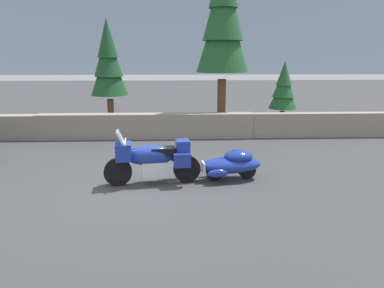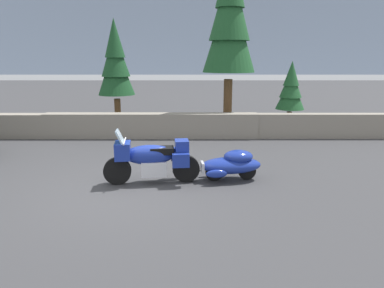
# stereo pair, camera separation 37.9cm
# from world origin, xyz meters

# --- Properties ---
(ground_plane) EXTENTS (80.00, 80.00, 0.00)m
(ground_plane) POSITION_xyz_m (0.00, 0.00, 0.00)
(ground_plane) COLOR #38383A
(stone_guard_wall) EXTENTS (24.00, 0.57, 0.93)m
(stone_guard_wall) POSITION_xyz_m (-0.48, 5.54, 0.46)
(stone_guard_wall) COLOR gray
(stone_guard_wall) RESTS_ON ground
(distant_ridgeline) EXTENTS (240.00, 80.00, 16.00)m
(distant_ridgeline) POSITION_xyz_m (0.00, 95.53, 8.00)
(distant_ridgeline) COLOR #8C9EB7
(distant_ridgeline) RESTS_ON ground
(touring_motorcycle) EXTENTS (2.31, 0.89, 1.33)m
(touring_motorcycle) POSITION_xyz_m (0.57, 0.51, 0.62)
(touring_motorcycle) COLOR black
(touring_motorcycle) RESTS_ON ground
(car_shaped_trailer) EXTENTS (2.23, 0.88, 0.76)m
(car_shaped_trailer) POSITION_xyz_m (2.51, 0.72, 0.41)
(car_shaped_trailer) COLOR black
(car_shaped_trailer) RESTS_ON ground
(pine_tree_tall) EXTENTS (2.07, 2.07, 7.32)m
(pine_tree_tall) POSITION_xyz_m (3.00, 6.86, 4.59)
(pine_tree_tall) COLOR brown
(pine_tree_tall) RESTS_ON ground
(pine_tree_secondary) EXTENTS (1.15, 1.15, 2.84)m
(pine_tree_secondary) POSITION_xyz_m (5.50, 6.72, 1.78)
(pine_tree_secondary) COLOR brown
(pine_tree_secondary) RESTS_ON ground
(pine_tree_far_right) EXTENTS (1.49, 1.49, 4.50)m
(pine_tree_far_right) POSITION_xyz_m (-1.56, 7.11, 2.81)
(pine_tree_far_right) COLOR brown
(pine_tree_far_right) RESTS_ON ground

